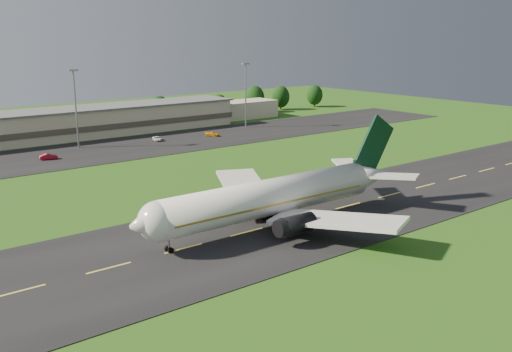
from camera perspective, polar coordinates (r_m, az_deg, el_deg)
ground at (r=86.00m, az=-0.92°, el=-5.69°), size 360.00×360.00×0.00m
taxiway at (r=85.98m, az=-0.92°, el=-5.66°), size 220.00×30.00×0.10m
apron at (r=147.96m, az=-17.99°, el=2.03°), size 260.00×30.00×0.10m
airliner at (r=87.63m, az=1.78°, el=-2.12°), size 51.24×42.18×15.57m
terminal at (r=171.87m, az=-18.90°, el=4.88°), size 145.00×16.00×8.40m
light_mast_centre at (r=155.18m, az=-17.64°, el=7.33°), size 2.40×1.20×20.35m
light_mast_east at (r=181.70m, az=-1.04°, el=8.86°), size 2.40×1.20×20.35m
tree_line at (r=192.16m, az=-11.62°, el=6.50°), size 197.66×9.69×10.06m
service_vehicle_b at (r=143.84m, az=-20.03°, el=1.83°), size 4.32×2.27×1.36m
service_vehicle_c at (r=161.62m, az=-9.86°, el=3.71°), size 3.14×4.72×1.20m
service_vehicle_d at (r=166.98m, az=-4.38°, el=4.20°), size 3.88×4.48×1.24m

